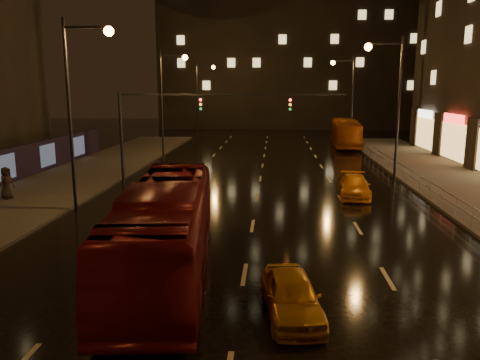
% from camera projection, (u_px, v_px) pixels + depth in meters
% --- Properties ---
extents(ground, '(140.00, 140.00, 0.00)m').
position_uv_depth(ground, '(259.00, 184.00, 32.29)').
color(ground, black).
rests_on(ground, ground).
extents(sidewalk_left, '(7.00, 70.00, 0.15)m').
position_uv_depth(sidewalk_left, '(35.00, 196.00, 28.37)').
color(sidewalk_left, '#38332D').
rests_on(sidewalk_left, ground).
extents(building_distant, '(44.00, 16.00, 36.00)m').
position_uv_depth(building_distant, '(294.00, 20.00, 79.43)').
color(building_distant, black).
rests_on(building_distant, ground).
extents(traffic_signal, '(15.31, 0.32, 6.20)m').
position_uv_depth(traffic_signal, '(186.00, 115.00, 31.75)').
color(traffic_signal, black).
rests_on(traffic_signal, ground).
extents(railing_right, '(0.05, 56.00, 1.00)m').
position_uv_depth(railing_right, '(420.00, 179.00, 29.42)').
color(railing_right, '#99999E').
rests_on(railing_right, sidewalk_right).
extents(bus_red, '(4.03, 12.01, 3.28)m').
position_uv_depth(bus_red, '(166.00, 229.00, 16.47)').
color(bus_red, '#620E11').
rests_on(bus_red, ground).
extents(bus_curb, '(3.29, 11.25, 3.09)m').
position_uv_depth(bus_curb, '(345.00, 133.00, 53.01)').
color(bus_curb, '#A84E10').
rests_on(bus_curb, ground).
extents(taxi_near, '(2.00, 3.92, 1.28)m').
position_uv_depth(taxi_near, '(292.00, 296.00, 13.46)').
color(taxi_near, '#BF7711').
rests_on(taxi_near, ground).
extents(taxi_far, '(2.18, 4.50, 1.26)m').
position_uv_depth(taxi_far, '(355.00, 186.00, 28.56)').
color(taxi_far, orange).
rests_on(taxi_far, ground).
extents(pedestrian_c, '(0.80, 1.03, 1.88)m').
position_uv_depth(pedestrian_c, '(6.00, 183.00, 27.26)').
color(pedestrian_c, black).
rests_on(pedestrian_c, sidewalk_left).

